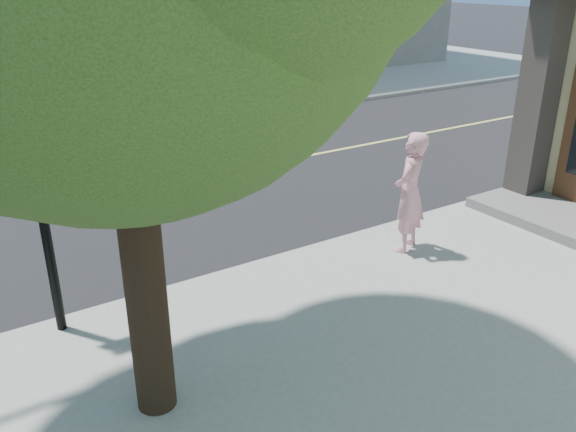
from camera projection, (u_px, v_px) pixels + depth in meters
sidewalk_ne at (210, 59)px, 30.76m from camera, size 29.00×25.00×0.12m
man_on_phone at (410, 192)px, 9.27m from camera, size 0.84×0.73×1.95m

